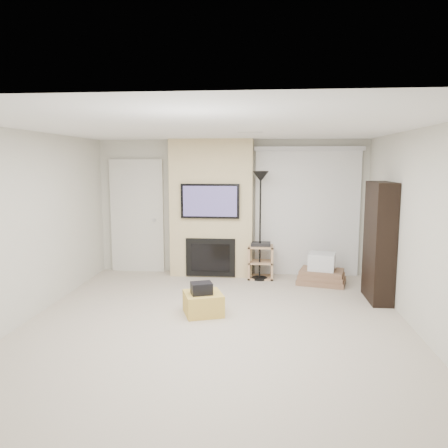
# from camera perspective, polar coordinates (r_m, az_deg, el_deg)

# --- Properties ---
(floor) EXTENTS (5.00, 5.50, 0.00)m
(floor) POSITION_cam_1_polar(r_m,az_deg,el_deg) (5.79, -1.09, -13.02)
(floor) COLOR #C0B3A1
(floor) RESTS_ON ground
(ceiling) EXTENTS (5.00, 5.50, 0.00)m
(ceiling) POSITION_cam_1_polar(r_m,az_deg,el_deg) (5.42, -1.17, 12.46)
(ceiling) COLOR white
(ceiling) RESTS_ON wall_back
(wall_back) EXTENTS (5.00, 0.00, 2.50)m
(wall_back) POSITION_cam_1_polar(r_m,az_deg,el_deg) (8.19, 0.97, 2.20)
(wall_back) COLOR beige
(wall_back) RESTS_ON ground
(wall_front) EXTENTS (5.00, 0.00, 2.50)m
(wall_front) POSITION_cam_1_polar(r_m,az_deg,el_deg) (2.82, -7.33, -9.22)
(wall_front) COLOR beige
(wall_front) RESTS_ON ground
(wall_left) EXTENTS (0.00, 5.50, 2.50)m
(wall_left) POSITION_cam_1_polar(r_m,az_deg,el_deg) (6.26, -24.53, -0.34)
(wall_left) COLOR beige
(wall_left) RESTS_ON ground
(wall_right) EXTENTS (0.00, 5.50, 2.50)m
(wall_right) POSITION_cam_1_polar(r_m,az_deg,el_deg) (5.76, 24.42, -0.99)
(wall_right) COLOR beige
(wall_right) RESTS_ON ground
(hvac_vent) EXTENTS (0.35, 0.18, 0.01)m
(hvac_vent) POSITION_cam_1_polar(r_m,az_deg,el_deg) (6.19, 3.43, 11.87)
(hvac_vent) COLOR silver
(hvac_vent) RESTS_ON ceiling
(ottoman) EXTENTS (0.64, 0.64, 0.30)m
(ottoman) POSITION_cam_1_polar(r_m,az_deg,el_deg) (6.14, -2.74, -10.32)
(ottoman) COLOR gold
(ottoman) RESTS_ON floor
(black_bag) EXTENTS (0.34, 0.30, 0.16)m
(black_bag) POSITION_cam_1_polar(r_m,az_deg,el_deg) (6.03, -2.96, -8.38)
(black_bag) COLOR black
(black_bag) RESTS_ON ottoman
(fireplace_wall) EXTENTS (1.50, 0.47, 2.50)m
(fireplace_wall) POSITION_cam_1_polar(r_m,az_deg,el_deg) (8.01, -1.63, 1.97)
(fireplace_wall) COLOR beige
(fireplace_wall) RESTS_ON floor
(entry_door) EXTENTS (1.02, 0.11, 2.14)m
(entry_door) POSITION_cam_1_polar(r_m,az_deg,el_deg) (8.50, -11.24, 0.93)
(entry_door) COLOR silver
(entry_door) RESTS_ON floor
(vertical_blinds) EXTENTS (1.98, 0.10, 2.37)m
(vertical_blinds) POSITION_cam_1_polar(r_m,az_deg,el_deg) (8.15, 10.82, 2.20)
(vertical_blinds) COLOR silver
(vertical_blinds) RESTS_ON floor
(floor_lamp) EXTENTS (0.29, 0.29, 1.93)m
(floor_lamp) POSITION_cam_1_polar(r_m,az_deg,el_deg) (7.68, 4.79, 3.83)
(floor_lamp) COLOR black
(floor_lamp) RESTS_ON floor
(av_stand) EXTENTS (0.45, 0.38, 0.66)m
(av_stand) POSITION_cam_1_polar(r_m,az_deg,el_deg) (7.93, 4.79, -4.64)
(av_stand) COLOR tan
(av_stand) RESTS_ON floor
(box_stack) EXTENTS (0.92, 0.78, 0.53)m
(box_stack) POSITION_cam_1_polar(r_m,az_deg,el_deg) (7.79, 12.63, -6.13)
(box_stack) COLOR #8B664C
(box_stack) RESTS_ON floor
(bookshelf) EXTENTS (0.30, 0.80, 1.80)m
(bookshelf) POSITION_cam_1_polar(r_m,az_deg,el_deg) (6.96, 19.62, -2.22)
(bookshelf) COLOR black
(bookshelf) RESTS_ON floor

